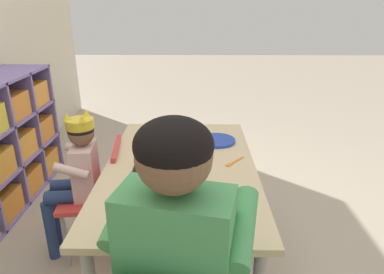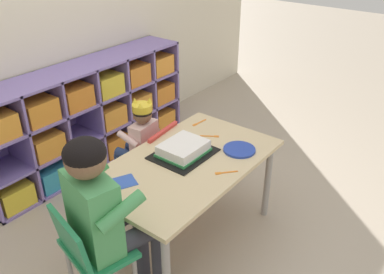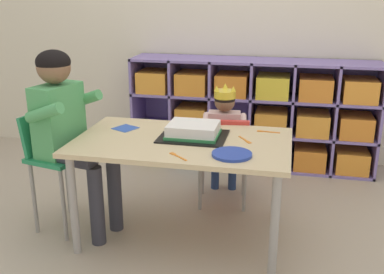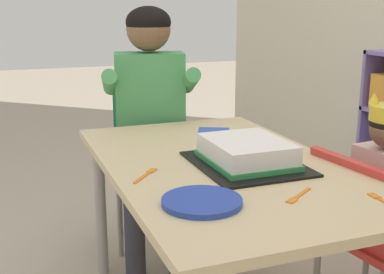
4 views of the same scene
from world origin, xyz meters
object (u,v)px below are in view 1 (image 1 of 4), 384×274
Objects in this scene: fork_near_child_seat at (234,162)px; adult_helper_seated at (182,245)px; paper_plate_stack at (217,140)px; fork_beside_plate_stack at (143,132)px; activity_table at (180,178)px; birthday_cake_on_tray at (168,155)px; child_with_crown at (77,169)px; classroom_chair_blue at (100,190)px; fork_scattered_mid_table at (172,138)px.

adult_helper_seated is at bearing -156.47° from fork_near_child_seat.
fork_beside_plate_stack is at bearing 71.16° from paper_plate_stack.
fork_near_child_seat is at bearing -165.63° from paper_plate_stack.
birthday_cake_on_tray is (0.05, 0.06, 0.10)m from activity_table.
fork_near_child_seat is (-0.12, -0.82, 0.10)m from child_with_crown.
activity_table is 0.69m from adult_helper_seated.
paper_plate_stack is (0.25, -0.25, -0.03)m from birthday_cake_on_tray.
classroom_chair_blue reaches higher than fork_scattered_mid_table.
fork_scattered_mid_table is at bearing 108.02° from classroom_chair_blue.
activity_table is 0.13m from birthday_cake_on_tray.
classroom_chair_blue reaches higher than fork_near_child_seat.
fork_near_child_seat is (-0.27, -0.07, -0.01)m from paper_plate_stack.
child_with_crown reaches higher than birthday_cake_on_tray.
fork_scattered_mid_table is at bearing 104.26° from child_with_crown.
adult_helper_seated is at bearing -172.30° from birthday_cake_on_tray.
activity_table is 0.58m from child_with_crown.
birthday_cake_on_tray is 1.84× the size of paper_plate_stack.
child_with_crown is 1.03m from adult_helper_seated.
child_with_crown is 0.83m from fork_near_child_seat.
fork_near_child_seat is at bearing 72.80° from classroom_chair_blue.
classroom_chair_blue reaches higher than fork_beside_plate_stack.
activity_table is at bearing -145.98° from fork_beside_plate_stack.
classroom_chair_blue is 5.53× the size of fork_scattered_mid_table.
activity_table is at bearing 67.63° from child_with_crown.
activity_table is at bearing -129.27° from birthday_cake_on_tray.
adult_helper_seated is 2.90× the size of birthday_cake_on_tray.
adult_helper_seated reaches higher than paper_plate_stack.
paper_plate_stack is at bearing 94.46° from child_with_crown.
birthday_cake_on_tray is at bearing 56.27° from fork_scattered_mid_table.
birthday_cake_on_tray is (0.72, 0.10, -0.04)m from adult_helper_seated.
adult_helper_seated is at bearing -160.37° from fork_beside_plate_stack.
classroom_chair_blue is at bearing 89.39° from child_with_crown.
child_with_crown is at bearing -90.61° from classroom_chair_blue.
birthday_cake_on_tray reaches higher than fork_near_child_seat.
fork_near_child_seat is at bearing -94.65° from adult_helper_seated.
activity_table is 1.88× the size of classroom_chair_blue.
activity_table is 1.46× the size of child_with_crown.
classroom_chair_blue is 0.77× the size of child_with_crown.
adult_helper_seated is at bearing 61.66° from fork_scattered_mid_table.
classroom_chair_blue is 0.70m from paper_plate_stack.
fork_scattered_mid_table is (0.35, 0.06, 0.07)m from activity_table.
fork_scattered_mid_table is at bearing -71.64° from adult_helper_seated.
classroom_chair_blue is 0.58× the size of adult_helper_seated.
activity_table is 0.51m from classroom_chair_blue.
birthday_cake_on_tray is 3.26× the size of fork_scattered_mid_table.
fork_near_child_seat is 0.83× the size of fork_beside_plate_stack.
fork_beside_plate_stack is at bearing 126.92° from child_with_crown.
paper_plate_stack is at bearing -86.15° from adult_helper_seated.
adult_helper_seated is at bearing 170.99° from paper_plate_stack.
classroom_chair_blue reaches higher than activity_table.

